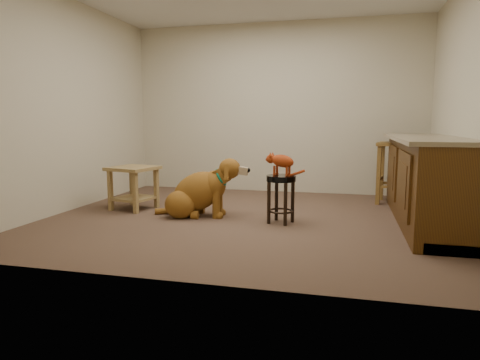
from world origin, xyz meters
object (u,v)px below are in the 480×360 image
(tabby_kitten, at_px, (281,162))
(padded_stool, at_px, (281,189))
(side_table, at_px, (133,181))
(golden_retriever, at_px, (199,193))
(wood_stool, at_px, (394,172))

(tabby_kitten, bearing_deg, padded_stool, -5.72)
(side_table, bearing_deg, golden_retriever, -10.93)
(tabby_kitten, bearing_deg, golden_retriever, -170.63)
(padded_stool, xyz_separation_m, golden_retriever, (-0.99, 0.11, -0.10))
(side_table, relative_size, tabby_kitten, 1.41)
(wood_stool, relative_size, golden_retriever, 0.72)
(padded_stool, relative_size, tabby_kitten, 1.18)
(side_table, height_order, golden_retriever, golden_retriever)
(padded_stool, height_order, side_table, side_table)
(padded_stool, xyz_separation_m, side_table, (-1.91, 0.29, -0.02))
(padded_stool, bearing_deg, golden_retriever, 173.36)
(side_table, xyz_separation_m, tabby_kitten, (1.90, -0.29, 0.32))
(golden_retriever, bearing_deg, tabby_kitten, -13.00)
(wood_stool, xyz_separation_m, tabby_kitten, (-1.32, -1.49, 0.24))
(padded_stool, relative_size, wood_stool, 0.63)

